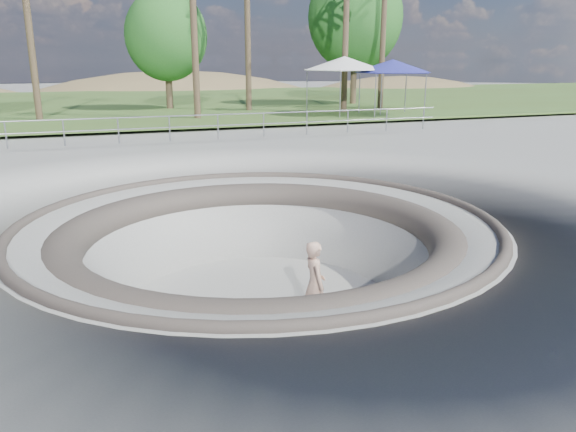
% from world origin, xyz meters
% --- Properties ---
extents(ground, '(180.00, 180.00, 0.00)m').
position_xyz_m(ground, '(0.00, 0.00, 0.00)').
color(ground, '#999A95').
rests_on(ground, ground).
extents(skate_bowl, '(14.00, 14.00, 4.10)m').
position_xyz_m(skate_bowl, '(0.00, 0.00, -1.83)').
color(skate_bowl, '#999A95').
rests_on(skate_bowl, ground).
extents(grass_strip, '(180.00, 36.00, 0.12)m').
position_xyz_m(grass_strip, '(0.00, 34.00, 0.22)').
color(grass_strip, '#425C25').
rests_on(grass_strip, ground).
extents(distant_hills, '(103.20, 45.00, 28.60)m').
position_xyz_m(distant_hills, '(3.78, 57.17, -7.02)').
color(distant_hills, brown).
rests_on(distant_hills, ground).
extents(safety_railing, '(25.00, 0.06, 1.03)m').
position_xyz_m(safety_railing, '(0.00, 12.00, 0.69)').
color(safety_railing, gray).
rests_on(safety_railing, ground).
extents(skateboard, '(0.77, 0.41, 0.08)m').
position_xyz_m(skateboard, '(0.65, -1.60, -1.84)').
color(skateboard, olive).
rests_on(skateboard, ground).
extents(skater, '(0.46, 0.67, 1.78)m').
position_xyz_m(skater, '(0.65, -1.60, -0.94)').
color(skater, tan).
rests_on(skater, skateboard).
extents(canopy_white, '(6.33, 6.33, 3.30)m').
position_xyz_m(canopy_white, '(11.29, 19.31, 3.17)').
color(canopy_white, gray).
rests_on(canopy_white, ground).
extents(canopy_blue, '(6.10, 6.10, 3.13)m').
position_xyz_m(canopy_blue, '(13.71, 18.00, 3.02)').
color(canopy_blue, gray).
rests_on(canopy_blue, ground).
extents(bushy_tree_mid, '(5.24, 4.76, 7.56)m').
position_xyz_m(bushy_tree_mid, '(2.32, 26.94, 4.85)').
color(bushy_tree_mid, brown).
rests_on(bushy_tree_mid, ground).
extents(bushy_tree_right, '(6.84, 6.22, 9.87)m').
position_xyz_m(bushy_tree_right, '(15.68, 26.79, 6.30)').
color(bushy_tree_right, brown).
rests_on(bushy_tree_right, ground).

